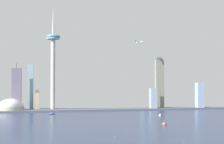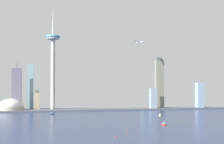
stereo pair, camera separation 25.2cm
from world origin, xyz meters
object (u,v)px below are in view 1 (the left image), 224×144
skyscraper_1 (200,96)px  channel_buoy_0 (115,137)px  observation_tower (53,54)px  skyscraper_5 (17,89)px  boat_2 (160,115)px  skyscraper_2 (30,87)px  skyscraper_6 (146,81)px  skyscraper_4 (37,101)px  airplane (139,42)px  channel_buoy_1 (179,120)px  skyscraper_3 (159,83)px  skyscraper_0 (153,99)px  boat_1 (52,114)px  channel_buoy_2 (128,131)px  boat_0 (164,124)px  stadium_dome (11,107)px

skyscraper_1 → channel_buoy_0: 561.33m
observation_tower → skyscraper_5: (-101.74, 20.82, -101.19)m
skyscraper_1 → boat_2: bearing=-137.7°
skyscraper_2 → skyscraper_6: bearing=2.4°
skyscraper_4 → airplane: 340.14m
airplane → channel_buoy_1: bearing=-31.4°
skyscraper_3 → skyscraper_4: size_ratio=2.74×
skyscraper_0 → skyscraper_6: size_ratio=0.37×
skyscraper_4 → airplane: (286.48, -71.76, 168.75)m
skyscraper_0 → airplane: bearing=-168.4°
skyscraper_1 → boat_1: 446.58m
channel_buoy_0 → skyscraper_5: bearing=110.5°
skyscraper_0 → skyscraper_1: (145.33, -0.42, 8.11)m
skyscraper_1 → airplane: size_ratio=2.47×
boat_2 → skyscraper_1: bearing=-13.2°
observation_tower → skyscraper_1: size_ratio=3.88×
skyscraper_2 → airplane: bearing=-19.8°
skyscraper_4 → channel_buoy_2: 476.69m
boat_0 → boat_1: bearing=2.7°
skyscraper_4 → skyscraper_6: 355.88m
stadium_dome → boat_1: bearing=-44.4°
observation_tower → stadium_dome: size_ratio=4.24×
skyscraper_5 → channel_buoy_1: (353.49, -329.23, -58.62)m
boat_1 → channel_buoy_0: 364.61m
stadium_dome → skyscraper_5: size_ratio=0.53×
skyscraper_3 → airplane: 149.75m
skyscraper_0 → skyscraper_5: (-389.08, 56.45, 29.15)m
skyscraper_1 → channel_buoy_1: size_ratio=35.31×
observation_tower → skyscraper_0: observation_tower is taller
stadium_dome → boat_0: size_ratio=7.32×
skyscraper_3 → channel_buoy_2: bearing=-115.6°
boat_0 → stadium_dome: bearing=4.6°
boat_2 → skyscraper_4: bearing=86.4°
boat_0 → skyscraper_1: bearing=-72.6°
stadium_dome → skyscraper_4: skyscraper_4 is taller
skyscraper_4 → channel_buoy_0: bearing=-75.7°
boat_1 → skyscraper_4: bearing=-106.7°
observation_tower → skyscraper_3: bearing=0.9°
skyscraper_3 → airplane: bearing=-146.9°
boat_0 → boat_1: (-203.57, 244.26, -0.60)m
skyscraper_6 → channel_buoy_0: 601.96m
stadium_dome → airplane: size_ratio=2.26×
skyscraper_0 → skyscraper_4: size_ratio=1.08×
skyscraper_0 → channel_buoy_0: size_ratio=29.73×
boat_1 → boat_2: 266.76m
channel_buoy_2 → boat_2: bearing=58.4°
stadium_dome → airplane: (355.23, -32.08, 182.54)m
skyscraper_1 → skyscraper_3: (-113.94, 41.22, 37.17)m
channel_buoy_0 → skyscraper_4: bearing=104.3°
skyscraper_6 → boat_1: bearing=-146.8°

